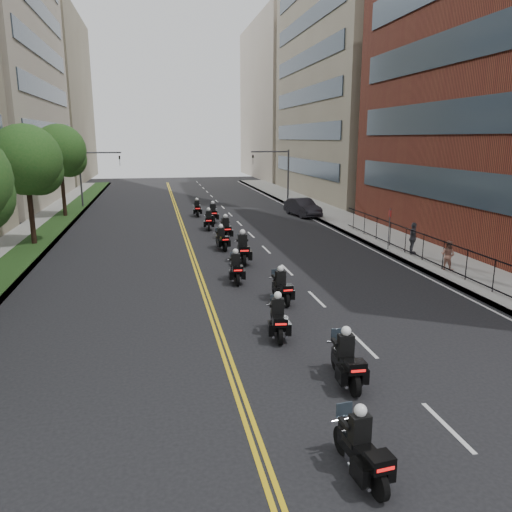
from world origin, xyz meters
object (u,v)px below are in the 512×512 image
Objects in this scene: motorcycle_0 at (362,450)px; motorcycle_7 at (226,230)px; motorcycle_8 at (209,221)px; pedestrian_b at (448,255)px; motorcycle_5 at (243,250)px; motorcycle_4 at (236,269)px; motorcycle_10 at (197,209)px; motorcycle_9 at (213,214)px; motorcycle_1 at (347,362)px; pedestrian_c at (413,238)px; motorcycle_2 at (278,319)px; parked_sedan at (303,207)px; motorcycle_3 at (281,288)px; motorcycle_6 at (222,240)px.

motorcycle_7 reaches higher than motorcycle_0.
pedestrian_b reaches higher than motorcycle_8.
motorcycle_5 is 1.09× the size of motorcycle_7.
motorcycle_4 is at bearing -94.83° from motorcycle_7.
motorcycle_8 is 6.82m from motorcycle_10.
motorcycle_9 is 3.65m from motorcycle_10.
motorcycle_0 is 4.03m from motorcycle_1.
pedestrian_c is (10.78, 17.81, 0.46)m from motorcycle_0.
motorcycle_1 is 1.49× the size of pedestrian_b.
motorcycle_1 is 1.04× the size of motorcycle_2.
pedestrian_c reaches higher than motorcycle_2.
motorcycle_8 is at bearing 4.02° from pedestrian_b.
motorcycle_10 is 21.16m from pedestrian_c.
motorcycle_3 is at bearing -118.46° from parked_sedan.
motorcycle_1 is 1.22× the size of pedestrian_c.
motorcycle_3 is at bearing -87.04° from motorcycle_9.
motorcycle_5 reaches higher than motorcycle_1.
motorcycle_5 is 10.03m from pedestrian_c.
motorcycle_1 is 0.95× the size of motorcycle_9.
motorcycle_0 is 7.56m from motorcycle_2.
motorcycle_1 is at bearing -66.22° from motorcycle_2.
motorcycle_2 is 14.79m from pedestrian_c.
motorcycle_10 is (-0.37, 28.30, 0.00)m from motorcycle_2.
motorcycle_1 is 3.86m from motorcycle_2.
motorcycle_9 is (-0.02, 7.34, 0.01)m from motorcycle_7.
motorcycle_0 is at bearing -114.40° from parked_sedan.
pedestrian_c reaches higher than motorcycle_3.
motorcycle_8 reaches higher than motorcycle_6.
motorcycle_4 is at bearing -88.92° from motorcycle_10.
motorcycle_3 is 0.94× the size of motorcycle_8.
motorcycle_0 is at bearing 166.56° from pedestrian_c.
motorcycle_10 is (-0.25, 35.86, 0.02)m from motorcycle_0.
motorcycle_1 reaches higher than motorcycle_8.
pedestrian_c reaches higher than motorcycle_7.
motorcycle_1 is 18.09m from motorcycle_6.
pedestrian_c is at bearing -57.60° from motorcycle_10.
motorcycle_4 reaches higher than motorcycle_0.
motorcycle_3 is 17.88m from motorcycle_8.
pedestrian_c is (10.02, -14.54, 0.39)m from motorcycle_9.
motorcycle_10 reaches higher than motorcycle_0.
motorcycle_9 reaches higher than motorcycle_6.
motorcycle_5 reaches higher than motorcycle_2.
motorcycle_1 is 28.51m from motorcycle_9.
pedestrian_b is 3.63m from pedestrian_c.
motorcycle_4 is at bearing 84.63° from motorcycle_0.
motorcycle_6 is (-1.10, 10.70, 0.01)m from motorcycle_3.
motorcycle_6 is 0.91× the size of motorcycle_7.
motorcycle_1 is 14.36m from motorcycle_5.
motorcycle_0 is at bearing -99.99° from motorcycle_3.
motorcycle_8 is at bearing 97.97° from motorcycle_2.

